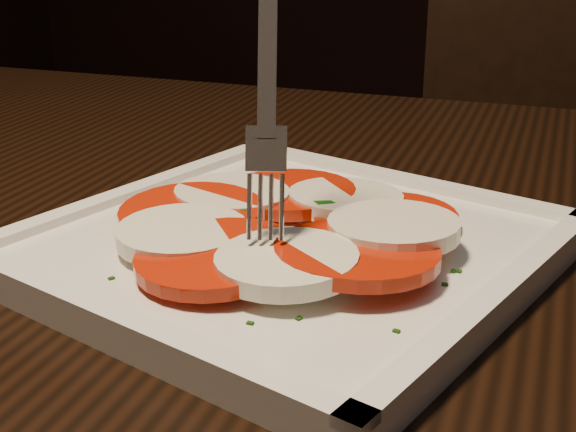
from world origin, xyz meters
TOP-DOWN VIEW (x-y plane):
  - table at (-0.12, -0.08)m, footprint 1.20×0.80m
  - chair at (0.03, 0.78)m, footprint 0.46×0.46m
  - plate at (-0.10, -0.16)m, footprint 0.37×0.37m
  - caprese_salad at (-0.10, -0.16)m, footprint 0.22×0.23m
  - fork at (-0.10, -0.18)m, footprint 0.05×0.08m

SIDE VIEW (x-z plane):
  - chair at x=0.03m, z-range 0.07..1.00m
  - table at x=-0.12m, z-range 0.28..1.03m
  - plate at x=-0.10m, z-range 0.75..0.76m
  - caprese_salad at x=-0.10m, z-range 0.76..0.79m
  - fork at x=-0.10m, z-range 0.79..0.98m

